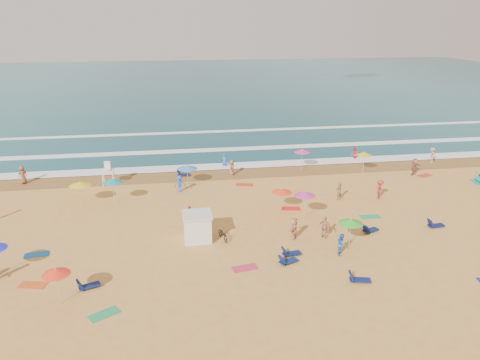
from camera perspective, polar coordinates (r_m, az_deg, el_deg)
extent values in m
plane|color=gold|center=(39.37, 3.13, -4.82)|extent=(220.00, 220.00, 0.00)
cube|color=#0C4756|center=(120.45, -5.28, 11.51)|extent=(220.00, 140.00, 0.18)
plane|color=olive|center=(50.84, 0.24, 0.87)|extent=(220.00, 220.00, 0.00)
cube|color=white|center=(53.16, -0.19, 1.80)|extent=(200.00, 2.20, 0.05)
cube|color=white|center=(59.81, -1.21, 3.79)|extent=(200.00, 1.60, 0.05)
cube|color=white|center=(69.42, -2.33, 5.96)|extent=(200.00, 1.20, 0.05)
cube|color=silver|center=(35.65, -5.21, -5.78)|extent=(2.00, 2.00, 2.00)
cube|color=silver|center=(35.22, -5.27, -4.22)|extent=(2.20, 2.20, 0.12)
imported|color=black|center=(35.76, -2.10, -6.61)|extent=(1.01, 1.80, 0.90)
cone|color=#3680F3|center=(46.90, -6.45, 1.59)|extent=(2.02, 2.02, 0.35)
cone|color=yellow|center=(44.00, -18.91, -0.43)|extent=(1.95, 1.95, 0.35)
cone|color=#D83089|center=(38.67, 7.92, -1.66)|extent=(1.74, 1.74, 0.35)
cone|color=#FF361A|center=(29.42, -21.53, -10.34)|extent=(1.62, 1.62, 0.35)
cone|color=green|center=(35.02, 13.36, -4.93)|extent=(1.81, 1.81, 0.35)
cone|color=#E63386|center=(51.63, 7.59, 3.54)|extent=(1.74, 1.74, 0.35)
cone|color=teal|center=(43.12, -15.25, -0.09)|extent=(1.73, 1.73, 0.35)
cone|color=#FF3B1A|center=(40.42, 5.13, -1.28)|extent=(1.76, 1.76, 0.35)
cone|color=gold|center=(52.09, 14.92, 3.12)|extent=(1.68, 1.68, 0.35)
cube|color=#101D52|center=(31.36, -17.87, -12.18)|extent=(1.41, 0.98, 0.34)
cube|color=#0E1B49|center=(33.79, 6.32, -8.89)|extent=(1.37, 0.75, 0.34)
cube|color=#0F214E|center=(32.78, 5.93, -9.81)|extent=(1.41, 1.00, 0.34)
cube|color=#101B53|center=(31.47, 14.42, -11.71)|extent=(1.40, 0.86, 0.34)
cube|color=#0F1E4B|center=(38.44, 15.65, -5.90)|extent=(1.42, 1.01, 0.34)
cube|color=#0F154F|center=(41.01, 22.80, -5.12)|extent=(1.33, 0.63, 0.34)
cube|color=#0F184B|center=(50.22, -6.85, 0.69)|extent=(1.37, 0.74, 0.34)
cube|color=#DA541B|center=(33.00, -23.94, -11.63)|extent=(1.85, 1.23, 0.03)
cube|color=blue|center=(36.76, -23.55, -8.33)|extent=(1.80, 1.08, 0.03)
cube|color=#238F54|center=(28.79, -16.25, -15.44)|extent=(1.90, 1.61, 0.03)
cube|color=red|center=(47.22, 0.54, -0.59)|extent=(1.86, 1.26, 0.03)
cube|color=#C32E4F|center=(32.11, 0.58, -10.68)|extent=(1.82, 1.13, 0.03)
cube|color=red|center=(41.67, 6.18, -3.48)|extent=(1.83, 1.16, 0.03)
cube|color=#259656|center=(41.29, 15.59, -4.34)|extent=(1.75, 0.96, 0.03)
cube|color=#C1362D|center=(53.74, 21.58, 0.51)|extent=(1.90, 1.47, 0.03)
imported|color=brown|center=(44.13, 11.98, -1.31)|extent=(0.75, 0.66, 1.72)
imported|color=tan|center=(36.37, 10.30, -5.69)|extent=(1.01, 1.09, 1.79)
imported|color=#AA694E|center=(53.25, 20.49, 1.52)|extent=(1.76, 1.38, 1.87)
imported|color=#2658B3|center=(45.43, -7.37, -0.46)|extent=(1.20, 0.85, 1.68)
imported|color=#BA302E|center=(45.17, 16.67, -1.12)|extent=(1.35, 1.36, 1.88)
imported|color=blue|center=(52.86, -1.91, 2.30)|extent=(0.77, 0.73, 1.77)
imported|color=brown|center=(52.21, -24.98, 0.59)|extent=(1.09, 1.06, 1.89)
imported|color=blue|center=(34.26, 12.28, -7.65)|extent=(0.85, 0.94, 1.59)
imported|color=#B52D5B|center=(38.32, -6.15, -4.30)|extent=(0.76, 1.02, 1.60)
imported|color=tan|center=(58.57, 22.38, 2.80)|extent=(1.01, 1.33, 1.82)
imported|color=#A06449|center=(49.95, -1.02, 1.52)|extent=(0.84, 0.97, 1.67)
imported|color=#D53545|center=(57.25, 13.76, 3.06)|extent=(0.77, 0.93, 1.75)
imported|color=tan|center=(35.91, 6.61, -5.89)|extent=(1.25, 1.63, 1.72)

